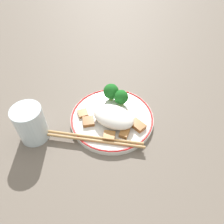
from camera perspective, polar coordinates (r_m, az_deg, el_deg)
The scene contains 14 objects.
ground_plane at distance 0.60m, azimuth 0.00°, elevation -2.16°, with size 3.00×3.00×0.00m, color #665B51.
plate at distance 0.59m, azimuth 0.00°, elevation -1.62°, with size 0.22×0.22×0.02m.
rice_mound at distance 0.56m, azimuth 0.41°, elevation -1.26°, with size 0.11×0.07×0.04m.
broccoli_back_left at distance 0.61m, azimuth 2.19°, elevation 3.92°, with size 0.04×0.04×0.05m.
broccoli_back_center at distance 0.62m, azimuth -0.24°, elevation 5.35°, with size 0.04×0.04×0.05m.
meat_near_front at distance 0.59m, azimuth -2.67°, elevation -0.39°, with size 0.04×0.04×0.01m.
meat_near_left at distance 0.55m, azimuth 3.26°, elevation -5.51°, with size 0.02×0.03×0.01m.
meat_near_right at distance 0.58m, azimuth -6.17°, elevation -2.47°, with size 0.04×0.04×0.01m.
meat_near_back at distance 0.54m, azimuth -0.74°, elevation -6.27°, with size 0.04×0.03×0.01m.
meat_on_rice_edge at distance 0.57m, azimuth 6.59°, elevation -3.66°, with size 0.05×0.04×0.01m.
meat_mid_left at distance 0.59m, azimuth 3.23°, elevation -0.90°, with size 0.04×0.04×0.01m.
meat_mid_right at distance 0.60m, azimuth -7.62°, elevation -0.38°, with size 0.04×0.04×0.01m.
chopsticks at distance 0.54m, azimuth -4.70°, elevation -6.96°, with size 0.24×0.09×0.01m.
drinking_glass at distance 0.56m, azimuth -20.45°, elevation -2.91°, with size 0.07×0.07×0.10m.
Camera 1 is at (-0.18, 0.35, 0.46)m, focal length 35.00 mm.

